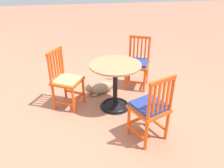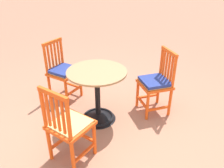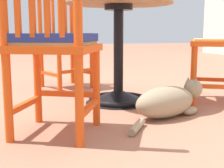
{
  "view_description": "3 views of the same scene",
  "coord_description": "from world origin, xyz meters",
  "px_view_note": "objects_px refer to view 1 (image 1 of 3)",
  "views": [
    {
      "loc": [
        -2.81,
        0.61,
        1.92
      ],
      "look_at": [
        0.19,
        0.03,
        0.31
      ],
      "focal_mm": 34.45,
      "sensor_mm": 36.0,
      "label": 1
    },
    {
      "loc": [
        -0.4,
        2.55,
        1.92
      ],
      "look_at": [
        -0.18,
        -0.08,
        0.5
      ],
      "focal_mm": 36.44,
      "sensor_mm": 36.0,
      "label": 2
    },
    {
      "loc": [
        2.15,
        -0.68,
        0.51
      ],
      "look_at": [
        -0.08,
        -0.01,
        0.13
      ],
      "focal_mm": 50.28,
      "sensor_mm": 36.0,
      "label": 3
    }
  ],
  "objects_px": {
    "orange_chair_facing_out": "(150,108)",
    "tabby_cat": "(100,88)",
    "cafe_table": "(115,91)",
    "orange_chair_at_corner": "(66,81)",
    "orange_chair_tucked_in": "(137,64)"
  },
  "relations": [
    {
      "from": "tabby_cat",
      "to": "cafe_table",
      "type": "bearing_deg",
      "value": -158.65
    },
    {
      "from": "orange_chair_facing_out",
      "to": "tabby_cat",
      "type": "xyz_separation_m",
      "value": [
        1.24,
        0.45,
        -0.35
      ]
    },
    {
      "from": "orange_chair_tucked_in",
      "to": "tabby_cat",
      "type": "xyz_separation_m",
      "value": [
        -0.14,
        0.71,
        -0.35
      ]
    },
    {
      "from": "orange_chair_facing_out",
      "to": "tabby_cat",
      "type": "bearing_deg",
      "value": 19.96
    },
    {
      "from": "orange_chair_tucked_in",
      "to": "orange_chair_at_corner",
      "type": "bearing_deg",
      "value": 107.9
    },
    {
      "from": "orange_chair_at_corner",
      "to": "tabby_cat",
      "type": "xyz_separation_m",
      "value": [
        0.27,
        -0.55,
        -0.34
      ]
    },
    {
      "from": "cafe_table",
      "to": "tabby_cat",
      "type": "distance_m",
      "value": 0.53
    },
    {
      "from": "orange_chair_facing_out",
      "to": "orange_chair_tucked_in",
      "type": "xyz_separation_m",
      "value": [
        1.38,
        -0.26,
        0.0
      ]
    },
    {
      "from": "cafe_table",
      "to": "orange_chair_facing_out",
      "type": "height_order",
      "value": "orange_chair_facing_out"
    },
    {
      "from": "orange_chair_tucked_in",
      "to": "orange_chair_at_corner",
      "type": "height_order",
      "value": "same"
    },
    {
      "from": "cafe_table",
      "to": "orange_chair_tucked_in",
      "type": "height_order",
      "value": "orange_chair_tucked_in"
    },
    {
      "from": "orange_chair_tucked_in",
      "to": "orange_chair_at_corner",
      "type": "xyz_separation_m",
      "value": [
        -0.41,
        1.26,
        -0.01
      ]
    },
    {
      "from": "orange_chair_facing_out",
      "to": "orange_chair_at_corner",
      "type": "height_order",
      "value": "same"
    },
    {
      "from": "orange_chair_at_corner",
      "to": "tabby_cat",
      "type": "bearing_deg",
      "value": -64.09
    },
    {
      "from": "cafe_table",
      "to": "orange_chair_facing_out",
      "type": "bearing_deg",
      "value": -160.87
    }
  ]
}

